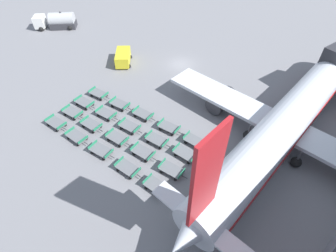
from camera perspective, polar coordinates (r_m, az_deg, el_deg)
name	(u,v)px	position (r m, az deg, el deg)	size (l,w,h in m)	color
ground_plane	(181,65)	(45.20, 2.89, 13.20)	(500.00, 500.00, 0.00)	gray
airplane	(290,118)	(33.02, 24.95, 1.50)	(31.85, 41.30, 13.92)	silver
fuel_tanker_secondary	(58,21)	(61.44, -22.82, 20.27)	(6.85, 8.01, 3.27)	white
service_van	(123,57)	(45.62, -9.77, 14.53)	(4.94, 4.60, 2.00)	yellow
baggage_dolly_row_near_col_a	(56,123)	(36.12, -23.17, 0.58)	(3.39, 2.02, 0.92)	slate
baggage_dolly_row_near_col_b	(77,137)	(33.42, -19.24, -2.21)	(3.39, 1.96, 0.92)	slate
baggage_dolly_row_near_col_c	(101,151)	(31.08, -14.34, -5.20)	(3.38, 2.15, 0.92)	slate
baggage_dolly_row_near_col_d	(128,168)	(28.91, -8.77, -9.09)	(3.39, 2.00, 0.92)	slate
baggage_dolly_row_near_col_e	(157,186)	(27.33, -2.46, -13.01)	(3.39, 1.94, 0.92)	slate
baggage_dolly_row_mid_a_col_a	(73,113)	(36.93, -20.04, 2.78)	(3.39, 2.10, 0.92)	slate
baggage_dolly_row_mid_a_col_b	(92,125)	(34.40, -16.31, 0.28)	(3.39, 2.02, 0.92)	slate
baggage_dolly_row_mid_a_col_c	(117,138)	(31.99, -10.97, -2.60)	(3.39, 2.06, 0.92)	slate
baggage_dolly_row_mid_a_col_d	(143,152)	(30.09, -5.46, -5.72)	(3.39, 2.04, 0.92)	slate
baggage_dolly_row_mid_a_col_e	(171,170)	(28.47, 0.76, -9.51)	(3.39, 2.11, 0.92)	slate
baggage_dolly_row_mid_b_col_a	(85,103)	(38.03, -17.71, 4.85)	(3.39, 2.06, 0.92)	slate
baggage_dolly_row_mid_b_col_b	(106,114)	(35.46, -13.28, 2.62)	(3.39, 2.10, 0.92)	slate
baggage_dolly_row_mid_b_col_c	(130,126)	(33.13, -8.35, -0.10)	(3.39, 2.10, 0.92)	slate
baggage_dolly_row_mid_b_col_d	(157,140)	(31.23, -2.42, -3.05)	(3.39, 2.07, 0.92)	slate
baggage_dolly_row_mid_b_col_e	(185,154)	(29.89, 3.72, -6.03)	(3.39, 1.96, 0.92)	slate
baggage_dolly_row_far_col_a	(99,94)	(39.09, -14.85, 6.80)	(3.38, 2.15, 0.92)	slate
baggage_dolly_row_far_col_b	(120,104)	(36.58, -10.44, 4.68)	(3.38, 2.14, 0.92)	slate
baggage_dolly_row_far_col_c	(143,114)	(34.60, -5.46, 2.58)	(3.39, 2.04, 0.92)	slate
baggage_dolly_row_far_col_d	(169,127)	(32.67, 0.19, -0.29)	(3.39, 2.10, 0.92)	slate
baggage_dolly_row_far_col_e	(195,141)	(31.24, 5.88, -3.29)	(3.39, 1.95, 0.92)	slate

